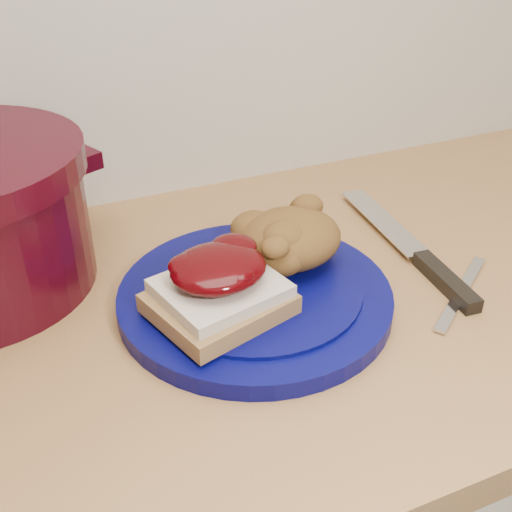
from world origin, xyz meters
name	(u,v)px	position (x,y,z in m)	size (l,w,h in m)	color
plate	(255,297)	(0.00, 1.49, 0.91)	(0.30, 0.30, 0.02)	#050649
sandwich	(219,287)	(-0.05, 1.47, 0.95)	(0.15, 0.14, 0.06)	olive
stuffing_mound	(290,239)	(0.06, 1.52, 0.96)	(0.12, 0.11, 0.06)	brown
chef_knife	(427,263)	(0.22, 1.47, 0.91)	(0.05, 0.30, 0.02)	black
butter_knife	(461,292)	(0.23, 1.41, 0.90)	(0.17, 0.01, 0.00)	silver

